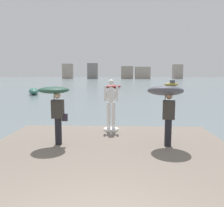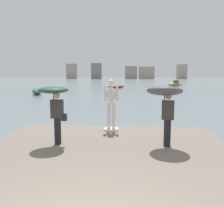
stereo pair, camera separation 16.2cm
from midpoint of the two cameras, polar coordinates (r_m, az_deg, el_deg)
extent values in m
plane|color=slate|center=(42.74, 2.76, 3.47)|extent=(400.00, 400.00, 0.00)
cube|color=slate|center=(5.57, -1.84, -19.52)|extent=(7.85, 10.61, 0.40)
cylinder|color=white|center=(9.66, 0.29, -6.36)|extent=(0.61, 0.61, 0.09)
cylinder|color=white|center=(9.55, -0.30, -2.94)|extent=(0.15, 0.15, 1.08)
cylinder|color=white|center=(9.54, 0.90, -2.95)|extent=(0.15, 0.15, 1.08)
ellipsoid|color=white|center=(9.43, 0.30, 2.17)|extent=(0.38, 0.26, 0.63)
sphere|color=white|center=(9.40, 0.30, 5.18)|extent=(0.24, 0.24, 0.24)
cylinder|color=white|center=(9.44, -1.16, 2.45)|extent=(0.10, 0.10, 0.62)
cylinder|color=white|center=(9.42, 1.76, 2.44)|extent=(0.10, 0.10, 0.62)
cylinder|color=black|center=(7.95, -12.58, -6.57)|extent=(0.22, 0.22, 0.88)
cube|color=#38332D|center=(7.81, -12.72, -1.29)|extent=(0.38, 0.24, 0.60)
sphere|color=beige|center=(7.76, -12.81, 1.97)|extent=(0.21, 0.21, 0.21)
cylinder|color=#262626|center=(7.84, -13.54, 0.98)|extent=(0.02, 0.02, 0.51)
ellipsoid|color=#234738|center=(7.82, -13.61, 3.25)|extent=(1.00, 1.00, 0.23)
cube|color=#332838|center=(7.81, -11.07, -3.32)|extent=(0.18, 0.10, 0.24)
cylinder|color=black|center=(7.74, 13.95, -6.98)|extent=(0.22, 0.22, 0.88)
cube|color=#38332D|center=(7.59, 14.11, -1.56)|extent=(0.42, 0.30, 0.60)
sphere|color=#A87A5B|center=(7.54, 14.21, 1.79)|extent=(0.21, 0.21, 0.21)
cylinder|color=#262626|center=(7.60, 13.27, 0.67)|extent=(0.02, 0.02, 0.48)
ellipsoid|color=#4C4C56|center=(7.57, 13.34, 3.03)|extent=(1.32, 1.34, 0.46)
ellipsoid|color=#B2993D|center=(56.42, 15.20, 4.51)|extent=(3.39, 1.08, 0.79)
cube|color=#4C4C51|center=(56.46, 15.47, 5.18)|extent=(1.09, 0.74, 0.64)
ellipsoid|color=#336B5B|center=(33.35, -17.74, 2.90)|extent=(2.44, 3.71, 0.89)
ellipsoid|color=#9E2D28|center=(46.45, 1.10, 4.16)|extent=(3.83, 2.70, 0.63)
cube|color=#A89989|center=(155.64, -9.80, 7.77)|extent=(6.20, 5.37, 9.60)
cube|color=gray|center=(149.08, -3.79, 7.93)|extent=(6.19, 5.27, 9.80)
cube|color=gray|center=(151.16, 4.68, 7.56)|extent=(7.54, 6.64, 7.97)
cube|color=#A89989|center=(150.53, 8.49, 7.43)|extent=(9.43, 5.26, 7.56)
cube|color=#A89989|center=(155.12, 16.71, 7.47)|extent=(5.71, 5.60, 9.04)
camera|label=1|loc=(0.08, -89.50, 0.06)|focal=37.37mm
camera|label=2|loc=(0.08, 90.50, -0.06)|focal=37.37mm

